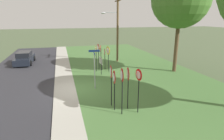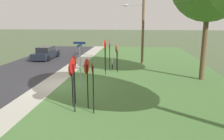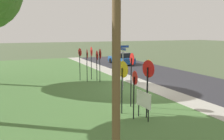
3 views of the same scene
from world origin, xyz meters
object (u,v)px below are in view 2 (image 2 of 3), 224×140
Objects in this scene: stop_sign_far_left at (117,51)px; yield_sign_far_left at (87,72)px; street_name_post at (80,60)px; stop_sign_near_left at (116,53)px; yield_sign_center at (74,68)px; utility_pole at (142,20)px; stop_sign_near_right at (105,50)px; yield_sign_near_left at (92,75)px; notice_board at (112,60)px; parked_hatchback_near at (46,53)px; stop_sign_far_right at (109,48)px; yield_sign_far_right at (73,72)px; stop_sign_far_center at (104,49)px; yield_sign_near_right at (71,73)px.

stop_sign_far_left is 8.10m from yield_sign_far_left.
stop_sign_near_left is at bearing 163.55° from street_name_post.
utility_pole reaches higher than yield_sign_center.
yield_sign_near_left is (7.85, 0.46, -0.07)m from stop_sign_near_right.
yield_sign_center is at bearing -10.74° from notice_board.
utility_pole is at bearing 160.53° from yield_sign_near_left.
utility_pole is at bearing 81.52° from parked_hatchback_near.
stop_sign_near_left is 9.96m from parked_hatchback_near.
yield_sign_far_left is 2.04× the size of notice_board.
stop_sign_far_right is 5.45m from street_name_post.
yield_sign_far_left is 0.95× the size of yield_sign_far_right.
yield_sign_far_left is at bearing 30.74° from parked_hatchback_near.
notice_board is at bearing -164.60° from stop_sign_far_left.
yield_sign_near_left reaches higher than stop_sign_far_left.
street_name_post reaches higher than stop_sign_far_center.
stop_sign_near_right reaches higher than yield_sign_far_left.
stop_sign_near_right is 1.10× the size of yield_sign_far_left.
stop_sign_far_center is 1.01× the size of yield_sign_far_left.
stop_sign_far_right is 9.01m from yield_sign_near_right.
stop_sign_near_right is 0.35× the size of utility_pole.
yield_sign_near_right is (8.97, -0.87, -0.13)m from stop_sign_far_right.
stop_sign_far_left is 8.71m from yield_sign_far_right.
stop_sign_far_right is 0.59× the size of parked_hatchback_near.
yield_sign_far_right is at bearing -36.84° from yield_sign_far_left.
stop_sign_far_right is 0.33× the size of utility_pole.
street_name_post is 0.37× the size of utility_pole.
street_name_post is (-3.10, -0.43, -0.16)m from yield_sign_center.
yield_sign_near_left is (9.56, -0.30, 0.36)m from stop_sign_near_left.
yield_sign_near_right is at bearing -17.01° from utility_pole.
stop_sign_far_center is at bearing -176.51° from yield_sign_far_right.
street_name_post reaches higher than stop_sign_far_right.
yield_sign_near_right is at bearing -151.79° from yield_sign_far_right.
yield_sign_near_left reaches higher than yield_sign_far_left.
street_name_post reaches higher than stop_sign_near_right.
stop_sign_near_left is 8.98m from yield_sign_far_left.
yield_sign_far_right is at bearing -19.96° from stop_sign_far_left.
notice_board is (-9.12, 0.32, -1.08)m from yield_sign_far_left.
yield_sign_center reaches higher than stop_sign_near_left.
stop_sign_near_right is 0.94× the size of street_name_post.
yield_sign_far_right is (0.55, -0.54, 0.11)m from yield_sign_far_left.
notice_board is at bearing -40.47° from utility_pole.
yield_sign_far_left reaches higher than stop_sign_far_left.
stop_sign_near_right reaches higher than stop_sign_near_left.
stop_sign_far_right is 2.11× the size of notice_board.
stop_sign_near_right is at bearing -12.63° from stop_sign_far_right.
stop_sign_far_center and yield_sign_center have the same top height.
yield_sign_near_right is 1.93× the size of notice_board.
notice_board is 0.28× the size of parked_hatchback_near.
street_name_post is 12.26m from parked_hatchback_near.
street_name_post is (4.31, -2.11, -0.07)m from stop_sign_far_left.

